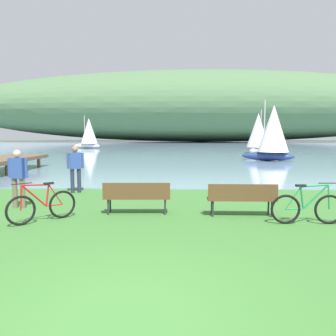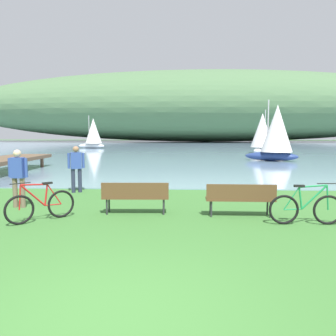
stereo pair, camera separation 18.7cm
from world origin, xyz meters
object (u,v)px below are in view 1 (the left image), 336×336
sailboat_mid_bay (258,133)px  sailboat_nearest_to_shore (273,132)px  bicycle_leaning_near_bench (308,208)px  bicycle_beside_path (42,206)px  park_bench_near_camera (137,195)px  person_on_the_grass (18,175)px  person_at_shoreline (75,166)px  sailboat_far_off (89,133)px  sailboat_toward_hillside (274,136)px  park_bench_further_along (242,197)px

sailboat_mid_bay → sailboat_nearest_to_shore: bearing=-96.3°
bicycle_leaning_near_bench → bicycle_beside_path: size_ratio=1.35×
park_bench_near_camera → person_on_the_grass: person_on_the_grass is taller
person_at_shoreline → sailboat_mid_bay: (11.98, 23.08, 1.18)m
person_at_shoreline → sailboat_far_off: 35.42m
person_on_the_grass → sailboat_nearest_to_shore: sailboat_nearest_to_shore is taller
sailboat_nearest_to_shore → sailboat_toward_hillside: bearing=74.0°
park_bench_near_camera → sailboat_mid_bay: bearing=70.5°
park_bench_further_along → sailboat_toward_hillside: 38.10m
person_at_shoreline → sailboat_toward_hillside: bearing=63.6°
person_at_shoreline → sailboat_far_off: size_ratio=0.38×
person_at_shoreline → sailboat_mid_bay: size_ratio=0.38×
person_on_the_grass → sailboat_far_off: bearing=101.5°
sailboat_nearest_to_shore → sailboat_far_off: bearing=133.7°
person_on_the_grass → sailboat_mid_bay: size_ratio=0.38×
person_at_shoreline → sailboat_toward_hillside: size_ratio=0.49×
sailboat_toward_hillside → person_at_shoreline: bearing=-116.4°
park_bench_further_along → sailboat_mid_bay: bearing=76.1°
bicycle_leaning_near_bench → person_at_shoreline: size_ratio=1.04×
person_at_shoreline → park_bench_further_along: bearing=-32.1°
park_bench_further_along → bicycle_leaning_near_bench: 1.62m
sailboat_toward_hillside → sailboat_far_off: sailboat_far_off is taller
person_on_the_grass → sailboat_toward_hillside: size_ratio=0.49×
person_at_shoreline → person_on_the_grass: (-0.91, -2.59, 0.00)m
park_bench_further_along → person_at_shoreline: (-5.44, 3.42, 0.46)m
park_bench_near_camera → park_bench_further_along: 2.80m
sailboat_nearest_to_shore → sailboat_mid_bay: 9.08m
park_bench_near_camera → bicycle_beside_path: bearing=-159.3°
sailboat_toward_hillside → bicycle_beside_path: bearing=-113.3°
park_bench_near_camera → sailboat_far_off: sailboat_far_off is taller
bicycle_leaning_near_bench → sailboat_toward_hillside: bearing=75.6°
park_bench_near_camera → bicycle_beside_path: bicycle_beside_path is taller
sailboat_mid_bay → park_bench_further_along: bearing=-103.9°
sailboat_mid_bay → park_bench_near_camera: bearing=-109.5°
park_bench_near_camera → sailboat_mid_bay: 27.99m
sailboat_toward_hillside → sailboat_far_off: (-24.86, 1.33, 0.46)m
bicycle_leaning_near_bench → bicycle_beside_path: (-6.50, 0.04, 0.00)m
park_bench_near_camera → person_at_shoreline: bearing=129.0°
sailboat_mid_bay → sailboat_far_off: (-20.43, 11.29, -0.01)m
sailboat_toward_hillside → sailboat_mid_bay: bearing=-114.0°
bicycle_leaning_near_bench → sailboat_far_off: 41.50m
park_bench_near_camera → bicycle_beside_path: 2.41m
park_bench_further_along → bicycle_leaning_near_bench: bearing=-26.7°
bicycle_leaning_near_bench → park_bench_near_camera: bearing=168.2°
park_bench_further_along → person_on_the_grass: size_ratio=1.06×
person_on_the_grass → sailboat_mid_bay: bearing=63.3°
bicycle_beside_path → sailboat_far_off: sailboat_far_off is taller
sailboat_nearest_to_shore → sailboat_mid_bay: sailboat_nearest_to_shore is taller
sailboat_nearest_to_shore → sailboat_toward_hillside: (5.43, 18.99, -0.54)m
bicycle_beside_path → person_on_the_grass: person_on_the_grass is taller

